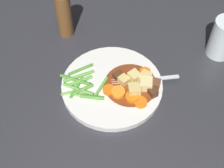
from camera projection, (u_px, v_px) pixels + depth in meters
name	position (u px, v px, depth m)	size (l,w,h in m)	color
ground_plane	(112.00, 88.00, 0.82)	(3.00, 3.00, 0.00)	#2D2D33
dinner_plate	(112.00, 86.00, 0.81)	(0.26, 0.26, 0.02)	white
stew_sauce	(131.00, 85.00, 0.80)	(0.13, 0.13, 0.00)	brown
carrot_slice_0	(109.00, 90.00, 0.79)	(0.03, 0.03, 0.01)	orange
carrot_slice_1	(132.00, 97.00, 0.77)	(0.03, 0.03, 0.01)	orange
carrot_slice_2	(141.00, 102.00, 0.76)	(0.03, 0.03, 0.01)	orange
carrot_slice_3	(118.00, 93.00, 0.78)	(0.03, 0.03, 0.01)	orange
carrot_slice_4	(145.00, 72.00, 0.82)	(0.03, 0.03, 0.01)	orange
potato_chunk_0	(146.00, 84.00, 0.79)	(0.03, 0.03, 0.03)	#EAD68C
potato_chunk_1	(145.00, 78.00, 0.80)	(0.03, 0.03, 0.02)	#DBBC6B
potato_chunk_2	(134.00, 90.00, 0.77)	(0.03, 0.03, 0.03)	#DBBC6B
potato_chunk_3	(124.00, 80.00, 0.80)	(0.02, 0.02, 0.02)	#DBBC6B
potato_chunk_4	(134.00, 77.00, 0.80)	(0.03, 0.03, 0.03)	#E5CC7A
meat_chunk_0	(155.00, 84.00, 0.79)	(0.02, 0.02, 0.02)	brown
meat_chunk_1	(153.00, 91.00, 0.78)	(0.02, 0.02, 0.02)	#4C2B19
meat_chunk_2	(118.00, 76.00, 0.81)	(0.02, 0.02, 0.02)	#4C2B19
green_bean_0	(75.00, 91.00, 0.79)	(0.01, 0.01, 0.07)	#66AD42
green_bean_1	(85.00, 96.00, 0.78)	(0.01, 0.01, 0.07)	#66AD42
green_bean_2	(101.00, 87.00, 0.79)	(0.01, 0.01, 0.07)	#66AD42
green_bean_3	(90.00, 96.00, 0.78)	(0.01, 0.01, 0.05)	#66AD42
green_bean_4	(92.00, 97.00, 0.77)	(0.01, 0.01, 0.06)	#4C8E33
green_bean_5	(81.00, 69.00, 0.83)	(0.01, 0.01, 0.07)	#4C8E33
green_bean_6	(80.00, 81.00, 0.80)	(0.01, 0.01, 0.06)	#66AD42
green_bean_7	(82.00, 90.00, 0.79)	(0.01, 0.01, 0.06)	#599E38
green_bean_8	(77.00, 87.00, 0.79)	(0.01, 0.01, 0.07)	#599E38
green_bean_9	(78.00, 89.00, 0.79)	(0.01, 0.01, 0.08)	#66AD42
green_bean_10	(75.00, 80.00, 0.81)	(0.01, 0.01, 0.08)	#4C8E33
green_bean_11	(79.00, 76.00, 0.81)	(0.01, 0.01, 0.08)	#66AD42
fork	(143.00, 80.00, 0.81)	(0.17, 0.09, 0.00)	silver
water_glass	(223.00, 38.00, 0.84)	(0.07, 0.07, 0.11)	silver
pepper_mill	(64.00, 15.00, 0.88)	(0.04, 0.04, 0.14)	brown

